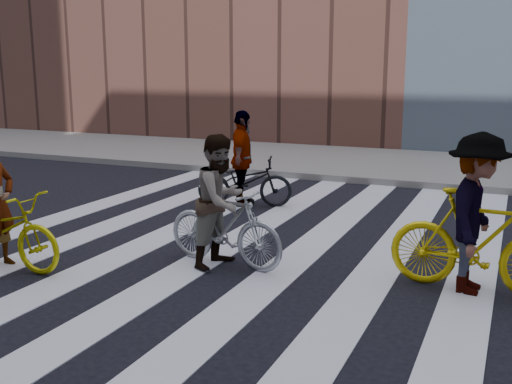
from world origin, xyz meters
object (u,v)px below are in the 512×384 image
Objects in this scene: bike_dark_rear at (245,182)px; rider_right at (476,214)px; rider_mid at (221,201)px; bike_yellow_right at (479,242)px; rider_rear at (242,159)px; bike_yellow_left at (0,230)px; bike_silver_mid at (224,226)px.

bike_dark_rear is 0.96× the size of rider_right.
bike_yellow_right is at bearing -75.57° from rider_mid.
rider_mid is 3.03m from rider_right.
bike_yellow_right is 5.14m from rider_rear.
rider_rear is at bearing -16.90° from bike_yellow_left.
bike_dark_rear is 0.42m from rider_rear.
rider_rear is at bearing 30.28° from bike_silver_mid.
bike_silver_mid is 0.95× the size of rider_right.
bike_silver_mid is 3.00m from rider_right.
bike_dark_rear is (-1.19, 3.17, -0.06)m from bike_silver_mid.
rider_right reaches higher than rider_mid.
rider_mid is at bearing 99.36° from rider_right.
bike_yellow_left is 1.04× the size of rider_right.
bike_yellow_right is (3.01, 0.29, 0.07)m from bike_silver_mid.
rider_rear reaches higher than bike_dark_rear.
bike_yellow_left is 0.96× the size of bike_yellow_right.
rider_mid is at bearing 98.93° from bike_silver_mid.
bike_yellow_left is 5.75m from bike_yellow_right.
bike_silver_mid is (2.54, 1.22, 0.02)m from bike_yellow_left.
bike_dark_rear is (1.35, 4.39, -0.04)m from bike_yellow_left.
rider_rear is at bearing 59.72° from bike_yellow_right.
rider_right is at bearing -74.98° from bike_yellow_left.
rider_rear is (-4.20, 2.87, -0.03)m from rider_right.
bike_yellow_left reaches higher than bike_dark_rear.
rider_mid reaches higher than bike_dark_rear.
bike_yellow_right reaches higher than bike_dark_rear.
bike_yellow_left is 4.59m from bike_dark_rear.
rider_rear is (-1.19, 3.17, 0.03)m from rider_mid.
bike_yellow_right reaches higher than bike_silver_mid.
rider_mid reaches higher than bike_yellow_right.
rider_rear is at bearing 59.40° from rider_right.
bike_silver_mid is at bearing 99.45° from rider_right.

